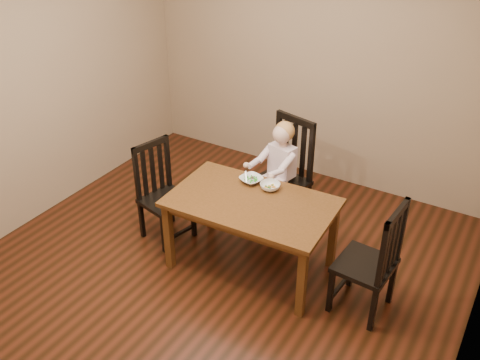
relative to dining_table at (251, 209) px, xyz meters
The scene contains 9 objects.
room 0.81m from the dining_table, 137.86° to the right, with size 4.01×4.01×2.71m.
dining_table is the anchor object (origin of this frame).
chair_child 0.77m from the dining_table, 96.31° to the left, with size 0.55×0.54×1.07m.
chair_left 0.94m from the dining_table, behind, with size 0.47×0.49×0.94m.
chair_right 1.05m from the dining_table, ahead, with size 0.44×0.46×0.99m.
toddler 0.72m from the dining_table, 97.81° to the left, with size 0.32×0.40×0.55m, color silver, non-canonical shape.
bowl_peas 0.32m from the dining_table, 120.41° to the left, with size 0.19×0.19×0.05m, color silver.
bowl_veg 0.27m from the dining_table, 80.05° to the left, with size 0.17×0.17×0.05m, color silver.
fork 0.33m from the dining_table, 128.77° to the left, with size 0.08×0.10×0.05m.
Camera 1 is at (2.03, -2.99, 3.05)m, focal length 40.00 mm.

